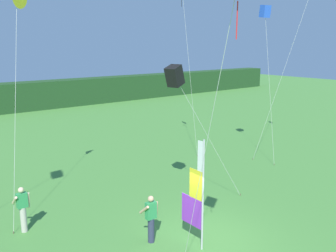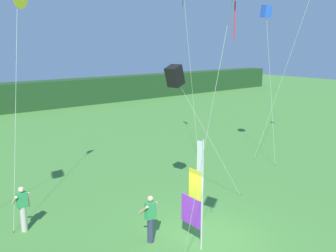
# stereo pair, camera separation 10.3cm
# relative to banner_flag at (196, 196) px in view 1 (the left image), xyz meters

# --- Properties ---
(ground_plane) EXTENTS (120.00, 120.00, 0.00)m
(ground_plane) POSITION_rel_banner_flag_xyz_m (0.56, 0.03, -1.78)
(ground_plane) COLOR #478438
(banner_flag) EXTENTS (0.06, 1.03, 3.71)m
(banner_flag) POSITION_rel_banner_flag_xyz_m (0.00, 0.00, 0.00)
(banner_flag) COLOR #B7B7BC
(banner_flag) RESTS_ON ground
(person_near_banner) EXTENTS (0.55, 0.48, 1.68)m
(person_near_banner) POSITION_rel_banner_flag_xyz_m (-4.13, 4.55, -0.88)
(person_near_banner) COLOR #B7B2A3
(person_near_banner) RESTS_ON ground
(person_mid_field) EXTENTS (0.55, 0.48, 1.67)m
(person_mid_field) POSITION_rel_banner_flag_xyz_m (-1.02, 1.12, -0.89)
(person_mid_field) COLOR #2D334C
(person_mid_field) RESTS_ON ground
(kite_black_box_0) EXTENTS (3.37, 1.43, 5.82)m
(kite_black_box_0) POSITION_rel_banner_flag_xyz_m (1.48, 2.90, 3.58)
(kite_black_box_0) COLOR brown
(kite_black_box_0) RESTS_ON ground
(kite_blue_box_1) EXTENTS (0.52, 1.31, 8.59)m
(kite_blue_box_1) POSITION_rel_banner_flag_xyz_m (8.92, 4.44, 6.42)
(kite_blue_box_1) COLOR brown
(kite_blue_box_1) RESTS_ON ground
(kite_red_diamond_4) EXTENTS (1.58, 3.25, 8.07)m
(kite_red_diamond_4) POSITION_rel_banner_flag_xyz_m (-2.09, -3.12, 5.38)
(kite_red_diamond_4) COLOR brown
(kite_red_diamond_4) RESTS_ON ground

